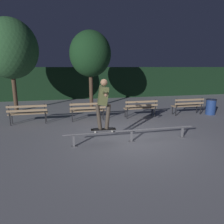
% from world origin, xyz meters
% --- Properties ---
extents(ground_plane, '(90.00, 90.00, 0.00)m').
position_xyz_m(ground_plane, '(0.00, 0.00, 0.00)').
color(ground_plane, gray).
extents(hedge_backdrop, '(24.00, 1.20, 2.40)m').
position_xyz_m(hedge_backdrop, '(0.00, 9.87, 1.20)').
color(hedge_backdrop, black).
rests_on(hedge_backdrop, ground).
extents(grind_rail, '(4.38, 0.18, 0.41)m').
position_xyz_m(grind_rail, '(0.00, -0.25, 0.32)').
color(grind_rail, slate).
rests_on(grind_rail, ground).
extents(skateboard, '(0.79, 0.26, 0.09)m').
position_xyz_m(skateboard, '(-0.93, -0.25, 0.48)').
color(skateboard, black).
rests_on(skateboard, grind_rail).
extents(skateboarder, '(0.63, 1.41, 1.56)m').
position_xyz_m(skateboarder, '(-0.93, -0.25, 1.42)').
color(skateboarder, black).
rests_on(skateboarder, skateboard).
extents(park_bench_leftmost, '(1.60, 0.42, 0.88)m').
position_xyz_m(park_bench_leftmost, '(-3.62, 2.75, 0.54)').
color(park_bench_leftmost, black).
rests_on(park_bench_leftmost, ground).
extents(park_bench_left_center, '(1.60, 0.42, 0.88)m').
position_xyz_m(park_bench_left_center, '(-1.07, 2.75, 0.54)').
color(park_bench_left_center, black).
rests_on(park_bench_left_center, ground).
extents(park_bench_right_center, '(1.60, 0.42, 0.88)m').
position_xyz_m(park_bench_right_center, '(1.47, 2.75, 0.54)').
color(park_bench_right_center, black).
rests_on(park_bench_right_center, ground).
extents(park_bench_rightmost, '(1.60, 0.42, 0.88)m').
position_xyz_m(park_bench_rightmost, '(4.02, 2.75, 0.54)').
color(park_bench_rightmost, black).
rests_on(park_bench_rightmost, ground).
extents(tree_far_left, '(2.83, 2.83, 4.88)m').
position_xyz_m(tree_far_left, '(-4.71, 5.74, 3.32)').
color(tree_far_left, '#4C3828').
rests_on(tree_far_left, ground).
extents(tree_behind_benches, '(2.35, 2.35, 4.42)m').
position_xyz_m(tree_behind_benches, '(-0.52, 5.69, 3.11)').
color(tree_behind_benches, '#4C3828').
rests_on(tree_behind_benches, ground).
extents(trash_can, '(0.52, 0.52, 0.80)m').
position_xyz_m(trash_can, '(5.23, 2.57, 0.41)').
color(trash_can, navy).
rests_on(trash_can, ground).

